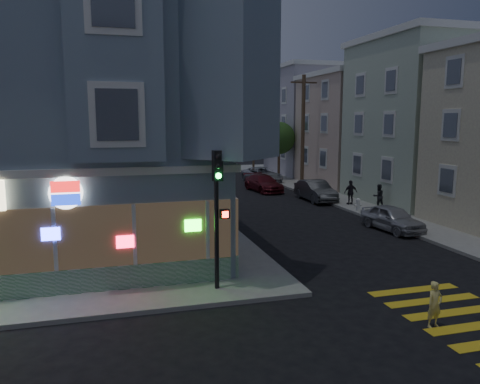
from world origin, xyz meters
name	(u,v)px	position (x,y,z in m)	size (l,w,h in m)	color
ground	(239,336)	(0.00, 0.00, 0.00)	(120.00, 120.00, 0.00)	black
sidewalk_ne	(425,185)	(23.00, 23.00, 0.07)	(24.00, 42.00, 0.15)	gray
corner_building	(38,115)	(-6.00, 10.98, 5.82)	(14.60, 14.60, 11.40)	slate
row_house_b	(452,123)	(19.50, 16.00, 5.40)	(12.00, 8.60, 10.50)	#ADBEA5
row_house_c	(378,131)	(19.50, 25.00, 4.65)	(12.00, 8.60, 9.00)	beige
row_house_d	(331,122)	(19.50, 34.00, 5.40)	(12.00, 8.60, 10.50)	#9F9AA9
utility_pole	(303,130)	(12.00, 24.00, 4.80)	(2.20, 0.30, 9.00)	#4C3826
street_tree_near	(279,138)	(12.20, 30.00, 3.94)	(3.00, 3.00, 5.30)	#4C3826
street_tree_far	(254,136)	(12.20, 38.00, 3.94)	(3.00, 3.00, 5.30)	#4C3826
running_child	(435,304)	(5.29, -0.91, 0.64)	(0.47, 0.31, 1.28)	#F0E17A
pedestrian_a	(378,196)	(13.00, 14.26, 0.90)	(0.73, 0.57, 1.50)	black
pedestrian_b	(351,192)	(11.98, 15.91, 0.94)	(0.93, 0.39, 1.58)	#242129
parked_car_a	(392,218)	(10.70, 9.27, 0.65)	(1.54, 3.83, 1.30)	#B1B3BA
parked_car_b	(316,191)	(10.70, 18.53, 0.72)	(1.53, 4.38, 1.44)	#37393C
parked_car_c	(263,183)	(8.60, 23.73, 0.66)	(1.84, 4.52, 1.31)	maroon
parked_car_d	(262,175)	(10.23, 28.93, 0.69)	(2.28, 4.94, 1.37)	#AFB3BB
traffic_signal	(218,196)	(0.17, 3.09, 3.22)	(0.54, 0.51, 4.54)	black
fire_hydrant	(358,204)	(11.30, 13.74, 0.57)	(0.46, 0.26, 0.79)	white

